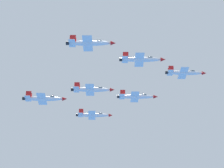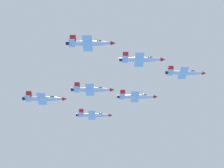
% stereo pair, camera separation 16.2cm
% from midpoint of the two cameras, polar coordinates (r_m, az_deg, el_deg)
% --- Properties ---
extents(jet_lead, '(12.15, 12.61, 3.25)m').
position_cam_midpoint_polar(jet_lead, '(189.66, 8.28, 1.28)').
color(jet_lead, white).
extents(jet_left_wingman, '(12.53, 13.44, 3.42)m').
position_cam_midpoint_polar(jet_left_wingman, '(199.53, 2.82, -1.42)').
color(jet_left_wingman, white).
extents(jet_right_wingman, '(12.25, 13.33, 3.37)m').
position_cam_midpoint_polar(jet_right_wingman, '(173.54, 3.37, 2.80)').
color(jet_right_wingman, white).
extents(jet_left_outer, '(12.13, 12.59, 3.25)m').
position_cam_midpoint_polar(jet_left_outer, '(211.94, -2.08, -3.52)').
color(jet_left_outer, white).
extents(jet_right_outer, '(12.10, 13.16, 3.32)m').
position_cam_midpoint_polar(jet_right_outer, '(159.21, -2.51, 4.66)').
color(jet_right_outer, white).
extents(jet_slot_rear, '(12.46, 13.20, 3.37)m').
position_cam_midpoint_polar(jet_slot_rear, '(184.11, -2.28, -0.62)').
color(jet_slot_rear, white).
extents(jet_trailing, '(12.70, 13.30, 3.42)m').
position_cam_midpoint_polar(jet_trailing, '(183.77, -7.71, -1.64)').
color(jet_trailing, white).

